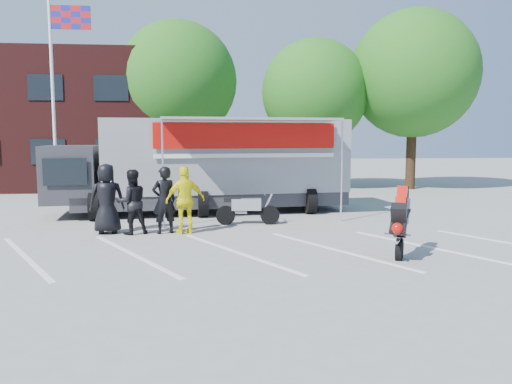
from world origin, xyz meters
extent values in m
plane|color=gray|center=(0.00, 0.00, 0.00)|extent=(100.00, 100.00, 0.00)
cube|color=white|center=(0.00, 1.00, 0.01)|extent=(18.09, 13.33, 0.01)
cube|color=#3F1514|center=(-10.00, 18.00, 3.50)|extent=(18.00, 8.00, 7.00)
cylinder|color=white|center=(-6.50, 10.00, 4.00)|extent=(0.12, 0.12, 8.00)
cube|color=red|center=(-5.70, 10.00, 7.30)|extent=(1.50, 0.04, 0.90)
cylinder|color=#382314|center=(-2.00, 16.00, 1.62)|extent=(0.50, 0.50, 3.24)
sphere|color=#255B16|center=(-2.00, 16.00, 5.58)|extent=(6.12, 6.12, 6.12)
cylinder|color=#382314|center=(5.00, 15.00, 1.44)|extent=(0.50, 0.50, 2.88)
sphere|color=#255B16|center=(5.00, 15.00, 4.96)|extent=(5.44, 5.44, 5.44)
cylinder|color=#382314|center=(10.00, 14.50, 1.71)|extent=(0.50, 0.50, 3.42)
sphere|color=#255B16|center=(10.00, 14.50, 5.89)|extent=(6.46, 6.46, 6.46)
imported|color=black|center=(-3.30, 3.68, 0.99)|extent=(1.07, 0.81, 1.97)
imported|color=black|center=(-1.70, 3.51, 0.94)|extent=(0.81, 0.68, 1.89)
imported|color=black|center=(-2.59, 3.51, 0.90)|extent=(1.07, 0.96, 1.81)
imported|color=#FFF50D|center=(-1.11, 3.45, 0.95)|extent=(1.20, 0.81, 1.90)
camera|label=1|loc=(-0.46, -10.49, 2.71)|focal=35.00mm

